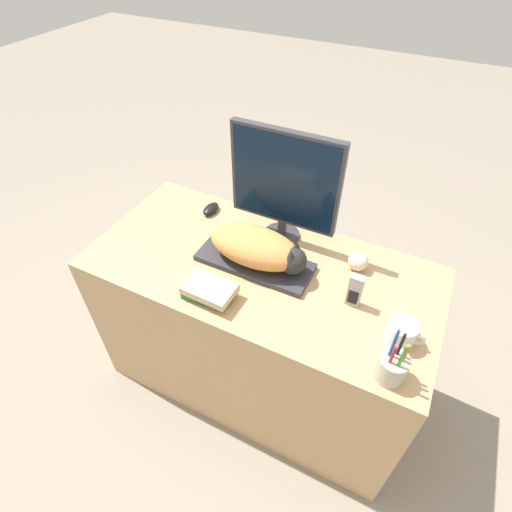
{
  "coord_description": "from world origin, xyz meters",
  "views": [
    {
      "loc": [
        0.47,
        -0.65,
        1.85
      ],
      "look_at": [
        -0.01,
        0.31,
        0.84
      ],
      "focal_mm": 28.0,
      "sensor_mm": 36.0,
      "label": 1
    }
  ],
  "objects_px": {
    "cat": "(259,248)",
    "pen_cup": "(392,367)",
    "book_stack": "(209,290)",
    "baseball": "(358,261)",
    "coffee_mug": "(402,333)",
    "monitor": "(285,183)",
    "keyboard": "(255,262)",
    "phone": "(355,291)",
    "computer_mouse": "(211,209)"
  },
  "relations": [
    {
      "from": "monitor",
      "to": "computer_mouse",
      "type": "height_order",
      "value": "monitor"
    },
    {
      "from": "monitor",
      "to": "book_stack",
      "type": "height_order",
      "value": "monitor"
    },
    {
      "from": "book_stack",
      "to": "pen_cup",
      "type": "bearing_deg",
      "value": -2.9
    },
    {
      "from": "pen_cup",
      "to": "phone",
      "type": "height_order",
      "value": "pen_cup"
    },
    {
      "from": "keyboard",
      "to": "coffee_mug",
      "type": "distance_m",
      "value": 0.58
    },
    {
      "from": "keyboard",
      "to": "pen_cup",
      "type": "relative_size",
      "value": 2.15
    },
    {
      "from": "cat",
      "to": "book_stack",
      "type": "height_order",
      "value": "cat"
    },
    {
      "from": "keyboard",
      "to": "phone",
      "type": "distance_m",
      "value": 0.39
    },
    {
      "from": "book_stack",
      "to": "keyboard",
      "type": "bearing_deg",
      "value": 71.35
    },
    {
      "from": "keyboard",
      "to": "coffee_mug",
      "type": "bearing_deg",
      "value": -10.41
    },
    {
      "from": "keyboard",
      "to": "pen_cup",
      "type": "distance_m",
      "value": 0.62
    },
    {
      "from": "cat",
      "to": "monitor",
      "type": "distance_m",
      "value": 0.26
    },
    {
      "from": "pen_cup",
      "to": "book_stack",
      "type": "distance_m",
      "value": 0.64
    },
    {
      "from": "cat",
      "to": "pen_cup",
      "type": "xyz_separation_m",
      "value": [
        0.55,
        -0.25,
        -0.04
      ]
    },
    {
      "from": "cat",
      "to": "coffee_mug",
      "type": "xyz_separation_m",
      "value": [
        0.55,
        -0.1,
        -0.05
      ]
    },
    {
      "from": "computer_mouse",
      "to": "baseball",
      "type": "relative_size",
      "value": 1.27
    },
    {
      "from": "coffee_mug",
      "to": "baseball",
      "type": "xyz_separation_m",
      "value": [
        -0.21,
        0.26,
        -0.0
      ]
    },
    {
      "from": "keyboard",
      "to": "monitor",
      "type": "bearing_deg",
      "value": 81.8
    },
    {
      "from": "coffee_mug",
      "to": "pen_cup",
      "type": "distance_m",
      "value": 0.14
    },
    {
      "from": "keyboard",
      "to": "book_stack",
      "type": "distance_m",
      "value": 0.23
    },
    {
      "from": "pen_cup",
      "to": "book_stack",
      "type": "bearing_deg",
      "value": 177.1
    },
    {
      "from": "coffee_mug",
      "to": "phone",
      "type": "bearing_deg",
      "value": 154.85
    },
    {
      "from": "monitor",
      "to": "coffee_mug",
      "type": "bearing_deg",
      "value": -28.95
    },
    {
      "from": "book_stack",
      "to": "monitor",
      "type": "bearing_deg",
      "value": 76.22
    },
    {
      "from": "keyboard",
      "to": "cat",
      "type": "distance_m",
      "value": 0.08
    },
    {
      "from": "keyboard",
      "to": "book_stack",
      "type": "relative_size",
      "value": 2.36
    },
    {
      "from": "baseball",
      "to": "coffee_mug",
      "type": "bearing_deg",
      "value": -50.46
    },
    {
      "from": "coffee_mug",
      "to": "monitor",
      "type": "bearing_deg",
      "value": 151.05
    },
    {
      "from": "monitor",
      "to": "baseball",
      "type": "relative_size",
      "value": 6.14
    },
    {
      "from": "baseball",
      "to": "book_stack",
      "type": "bearing_deg",
      "value": -139.36
    },
    {
      "from": "keyboard",
      "to": "computer_mouse",
      "type": "xyz_separation_m",
      "value": [
        -0.32,
        0.21,
        0.0
      ]
    },
    {
      "from": "keyboard",
      "to": "pen_cup",
      "type": "bearing_deg",
      "value": -23.36
    },
    {
      "from": "monitor",
      "to": "book_stack",
      "type": "bearing_deg",
      "value": -103.78
    },
    {
      "from": "baseball",
      "to": "phone",
      "type": "relative_size",
      "value": 0.58
    },
    {
      "from": "baseball",
      "to": "phone",
      "type": "xyz_separation_m",
      "value": [
        0.03,
        -0.17,
        0.03
      ]
    },
    {
      "from": "coffee_mug",
      "to": "keyboard",
      "type": "bearing_deg",
      "value": 169.59
    },
    {
      "from": "keyboard",
      "to": "phone",
      "type": "relative_size",
      "value": 3.4
    },
    {
      "from": "baseball",
      "to": "phone",
      "type": "height_order",
      "value": "phone"
    },
    {
      "from": "monitor",
      "to": "phone",
      "type": "relative_size",
      "value": 3.57
    },
    {
      "from": "computer_mouse",
      "to": "pen_cup",
      "type": "height_order",
      "value": "pen_cup"
    },
    {
      "from": "keyboard",
      "to": "cat",
      "type": "height_order",
      "value": "cat"
    },
    {
      "from": "cat",
      "to": "computer_mouse",
      "type": "distance_m",
      "value": 0.41
    },
    {
      "from": "phone",
      "to": "monitor",
      "type": "bearing_deg",
      "value": 149.26
    },
    {
      "from": "cat",
      "to": "pen_cup",
      "type": "height_order",
      "value": "pen_cup"
    },
    {
      "from": "keyboard",
      "to": "book_stack",
      "type": "height_order",
      "value": "book_stack"
    },
    {
      "from": "cat",
      "to": "computer_mouse",
      "type": "height_order",
      "value": "cat"
    },
    {
      "from": "coffee_mug",
      "to": "pen_cup",
      "type": "height_order",
      "value": "pen_cup"
    },
    {
      "from": "computer_mouse",
      "to": "pen_cup",
      "type": "relative_size",
      "value": 0.47
    },
    {
      "from": "cat",
      "to": "pen_cup",
      "type": "relative_size",
      "value": 1.86
    },
    {
      "from": "coffee_mug",
      "to": "book_stack",
      "type": "xyz_separation_m",
      "value": [
        -0.64,
        -0.11,
        -0.01
      ]
    }
  ]
}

